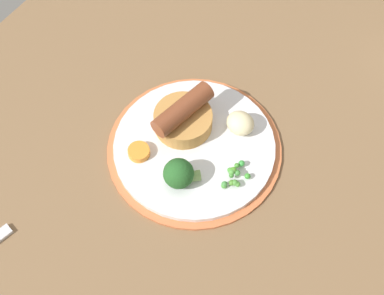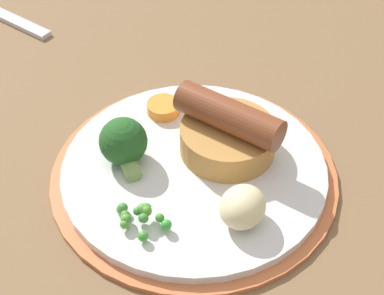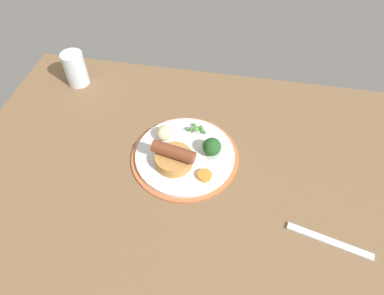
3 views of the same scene
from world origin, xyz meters
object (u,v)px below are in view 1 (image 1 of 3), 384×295
object	(u,v)px
dinner_plate	(194,147)
pea_pile	(234,175)
potato_chunk_1	(240,123)
sausage_pudding	(183,117)
broccoli_floret_near	(179,174)
carrot_slice_0	(139,152)

from	to	relation	value
dinner_plate	pea_pile	bearing A→B (deg)	78.22
pea_pile	potato_chunk_1	size ratio (longest dim) A/B	1.18
dinner_plate	pea_pile	size ratio (longest dim) A/B	5.22
sausage_pudding	broccoli_floret_near	bearing A→B (deg)	42.33
broccoli_floret_near	potato_chunk_1	distance (cm)	13.08
dinner_plate	carrot_slice_0	world-z (taller)	carrot_slice_0
sausage_pudding	potato_chunk_1	world-z (taller)	sausage_pudding
pea_pile	broccoli_floret_near	world-z (taller)	broccoli_floret_near
pea_pile	broccoli_floret_near	xyz separation A→B (cm)	(4.78, -6.47, 1.21)
sausage_pudding	potato_chunk_1	xyz separation A→B (cm)	(-4.24, 7.84, -0.59)
dinner_plate	carrot_slice_0	xyz separation A→B (cm)	(6.00, -6.19, 1.41)
carrot_slice_0	dinner_plate	bearing A→B (deg)	134.12
sausage_pudding	potato_chunk_1	distance (cm)	8.94
dinner_plate	pea_pile	world-z (taller)	pea_pile
dinner_plate	sausage_pudding	xyz separation A→B (cm)	(-2.06, -3.45, 3.16)
pea_pile	potato_chunk_1	bearing A→B (deg)	-155.31
pea_pile	broccoli_floret_near	size ratio (longest dim) A/B	1.00
dinner_plate	sausage_pudding	bearing A→B (deg)	-120.86
broccoli_floret_near	carrot_slice_0	xyz separation A→B (cm)	(-0.46, -7.79, -1.65)
sausage_pudding	pea_pile	distance (cm)	12.18
broccoli_floret_near	dinner_plate	bearing A→B (deg)	-119.07
dinner_plate	potato_chunk_1	bearing A→B (deg)	145.09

